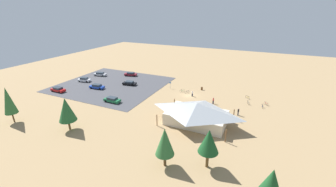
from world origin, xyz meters
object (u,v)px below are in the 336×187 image
(bicycle_silver_by_bin, at_px, (248,103))
(pine_far_west, at_px, (165,142))
(bicycle_black_front_row, at_px, (187,92))
(lot_sign, at_px, (170,84))
(bike_pavilion, at_px, (197,112))
(pine_mideast, at_px, (272,181))
(pine_far_east, at_px, (8,101))
(bicycle_white_lone_east, at_px, (203,104))
(trash_bin, at_px, (202,88))
(car_black_front_row, at_px, (129,83))
(car_blue_aisle_side, at_px, (97,86))
(visitor_near_lot, at_px, (192,93))
(bicycle_yellow_yard_center, at_px, (248,97))
(bicycle_green_trailside, at_px, (182,91))
(visitor_at_bikes, at_px, (238,112))
(pine_midwest, at_px, (209,141))
(car_silver_back_corner, at_px, (100,74))
(bicycle_red_edge_north, at_px, (266,104))
(pine_center, at_px, (66,110))
(car_green_second_row, at_px, (112,100))
(car_red_by_curb, at_px, (58,89))
(car_white_mid_lot, at_px, (84,80))
(bicycle_orange_back_row, at_px, (224,112))
(visitor_crossing_yard, at_px, (213,100))
(car_maroon_near_entry, at_px, (131,74))
(bicycle_blue_yard_left, at_px, (262,106))

(bicycle_silver_by_bin, bearing_deg, pine_far_west, 72.38)
(bicycle_black_front_row, bearing_deg, lot_sign, -13.86)
(bike_pavilion, height_order, pine_mideast, pine_mideast)
(pine_far_east, relative_size, pine_mideast, 1.40)
(lot_sign, relative_size, bicycle_white_lone_east, 1.38)
(trash_bin, relative_size, car_black_front_row, 0.19)
(car_blue_aisle_side, distance_m, visitor_near_lot, 29.95)
(bike_pavilion, distance_m, bicycle_yellow_yard_center, 21.16)
(bicycle_green_trailside, height_order, visitor_at_bikes, visitor_at_bikes)
(pine_midwest, relative_size, bicycle_white_lone_east, 4.21)
(lot_sign, bearing_deg, car_silver_back_corner, -2.84)
(pine_far_east, bearing_deg, bicycle_red_edge_north, -146.77)
(pine_center, height_order, car_green_second_row, pine_center)
(car_red_by_curb, bearing_deg, pine_center, 144.94)
(bicycle_white_lone_east, height_order, bicycle_silver_by_bin, bicycle_white_lone_east)
(pine_center, distance_m, pine_far_west, 22.82)
(pine_far_east, relative_size, bicycle_silver_by_bin, 4.81)
(pine_center, xyz_separation_m, car_red_by_curb, (20.76, -14.57, -3.85))
(bicycle_yellow_yard_center, bearing_deg, car_white_mid_lot, 8.25)
(pine_center, xyz_separation_m, bicycle_orange_back_row, (-27.77, -20.77, -4.24))
(trash_bin, height_order, car_black_front_row, car_black_front_row)
(lot_sign, distance_m, visitor_crossing_yard, 16.19)
(bicycle_white_lone_east, height_order, car_maroon_near_entry, car_maroon_near_entry)
(pine_far_west, relative_size, car_blue_aisle_side, 1.41)
(trash_bin, relative_size, pine_far_east, 0.11)
(car_red_by_curb, bearing_deg, bicycle_green_trailside, -155.92)
(bicycle_blue_yard_left, relative_size, car_green_second_row, 0.36)
(bicycle_silver_by_bin, bearing_deg, lot_sign, -5.55)
(bicycle_silver_by_bin, bearing_deg, pine_mideast, 99.46)
(visitor_crossing_yard, bearing_deg, pine_far_east, 36.63)
(bicycle_orange_back_row, bearing_deg, car_white_mid_lot, -5.15)
(car_blue_aisle_side, bearing_deg, bicycle_green_trailside, -161.89)
(visitor_at_bikes, bearing_deg, bicycle_white_lone_east, -11.27)
(pine_far_west, xyz_separation_m, bicycle_red_edge_north, (-14.02, -32.12, -4.11))
(car_green_second_row, bearing_deg, visitor_crossing_yard, -157.52)
(pine_center, bearing_deg, bicycle_green_trailside, -114.32)
(visitor_at_bikes, bearing_deg, bicycle_green_trailside, -26.29)
(trash_bin, height_order, visitor_crossing_yard, visitor_crossing_yard)
(bicycle_white_lone_east, distance_m, visitor_at_bikes, 9.14)
(visitor_near_lot, bearing_deg, car_maroon_near_entry, -19.01)
(bicycle_yellow_yard_center, bearing_deg, bicycle_white_lone_east, 44.39)
(pine_far_west, distance_m, bicycle_silver_by_bin, 32.46)
(pine_far_west, height_order, bicycle_white_lone_east, pine_far_west)
(pine_midwest, distance_m, visitor_near_lot, 29.88)
(bicycle_green_trailside, relative_size, bicycle_yellow_yard_center, 0.93)
(bicycle_green_trailside, distance_m, visitor_near_lot, 4.24)
(bicycle_red_edge_north, xyz_separation_m, visitor_at_bikes, (5.83, 9.15, 0.59))
(bicycle_green_trailside, bearing_deg, bicycle_red_edge_north, -178.71)
(bike_pavilion, bearing_deg, car_green_second_row, -3.31)
(lot_sign, height_order, pine_center, pine_center)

